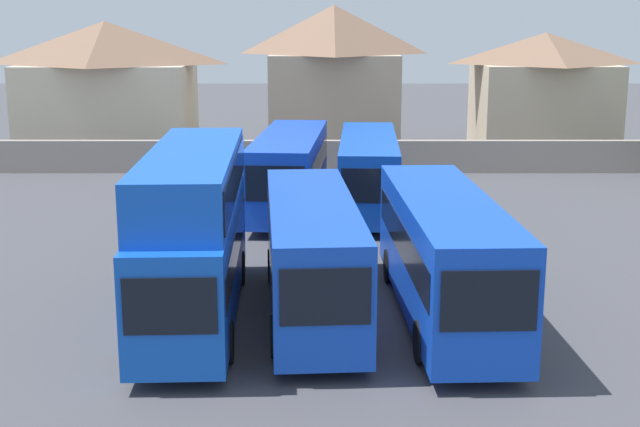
{
  "coord_description": "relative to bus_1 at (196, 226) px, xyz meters",
  "views": [
    {
      "loc": [
        0.08,
        -23.82,
        8.55
      ],
      "look_at": [
        0.0,
        3.0,
        2.38
      ],
      "focal_mm": 48.45,
      "sensor_mm": 36.0,
      "label": 1
    }
  ],
  "objects": [
    {
      "name": "bus_4",
      "position": [
        2.25,
        13.94,
        -0.77
      ],
      "size": [
        3.35,
        10.84,
        3.46
      ],
      "rotation": [
        0.0,
        0.0,
        -1.64
      ],
      "color": "blue",
      "rests_on": "ground"
    },
    {
      "name": "ground",
      "position": [
        3.5,
        18.13,
        -2.75
      ],
      "size": [
        140.0,
        140.0,
        0.0
      ],
      "primitive_type": "plane",
      "color": "#424247"
    },
    {
      "name": "bus_5",
      "position": [
        5.73,
        14.0,
        -0.84
      ],
      "size": [
        2.95,
        10.87,
        3.33
      ],
      "rotation": [
        0.0,
        0.0,
        -1.62
      ],
      "color": "blue",
      "rests_on": "ground"
    },
    {
      "name": "house_terrace_centre",
      "position": [
        4.46,
        31.31,
        1.95
      ],
      "size": [
        8.32,
        7.75,
        9.19
      ],
      "color": "tan",
      "rests_on": "ground"
    },
    {
      "name": "bus_3",
      "position": [
        7.15,
        0.1,
        -0.73
      ],
      "size": [
        2.93,
        11.04,
        3.53
      ],
      "rotation": [
        0.0,
        0.0,
        -1.53
      ],
      "color": "blue",
      "rests_on": "ground"
    },
    {
      "name": "house_terrace_right",
      "position": [
        17.87,
        31.83,
        1.08
      ],
      "size": [
        8.79,
        7.3,
        7.51
      ],
      "color": "#C6B293",
      "rests_on": "ground"
    },
    {
      "name": "depot_boundary_wall",
      "position": [
        3.5,
        23.73,
        -1.85
      ],
      "size": [
        56.0,
        0.5,
        1.8
      ],
      "primitive_type": "cube",
      "color": "gray",
      "rests_on": "ground"
    },
    {
      "name": "house_terrace_left",
      "position": [
        -9.88,
        31.36,
        1.45
      ],
      "size": [
        10.97,
        7.23,
        8.22
      ],
      "color": "beige",
      "rests_on": "ground"
    },
    {
      "name": "bus_1",
      "position": [
        0.0,
        0.0,
        0.0
      ],
      "size": [
        2.85,
        10.63,
        4.87
      ],
      "rotation": [
        0.0,
        0.0,
        -1.53
      ],
      "color": "blue",
      "rests_on": "ground"
    },
    {
      "name": "bus_2",
      "position": [
        3.35,
        0.3,
        -0.8
      ],
      "size": [
        3.11,
        10.47,
        3.41
      ],
      "rotation": [
        0.0,
        0.0,
        -1.5
      ],
      "color": "blue",
      "rests_on": "ground"
    }
  ]
}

